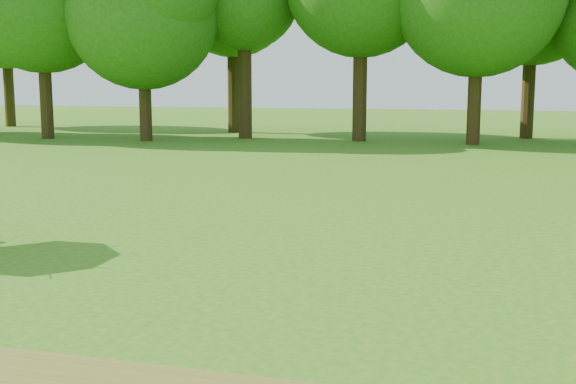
% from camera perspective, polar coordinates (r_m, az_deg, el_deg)
% --- Properties ---
extents(ground, '(120.00, 120.00, 0.00)m').
position_cam_1_polar(ground, '(9.87, -18.66, -6.57)').
color(ground, '#307316').
rests_on(ground, ground).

